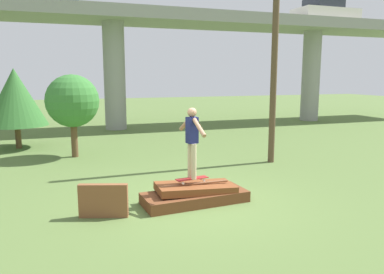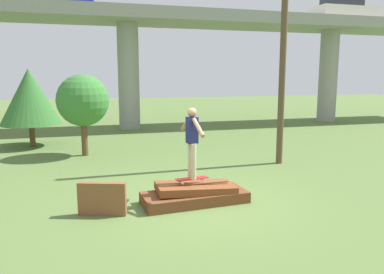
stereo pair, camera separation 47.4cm
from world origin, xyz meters
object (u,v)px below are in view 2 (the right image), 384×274
(skater, at_px, (192,138))
(car_on_overpass_right, at_px, (343,11))
(tree_behind_right, at_px, (83,101))
(utility_pole, at_px, (284,30))
(tree_behind_left, at_px, (30,97))
(skateboard, at_px, (192,179))

(skater, distance_m, car_on_overpass_right, 18.42)
(car_on_overpass_right, height_order, tree_behind_right, car_on_overpass_right)
(tree_behind_right, bearing_deg, skater, -68.52)
(utility_pole, bearing_deg, car_on_overpass_right, 45.60)
(car_on_overpass_right, relative_size, tree_behind_left, 1.25)
(skateboard, bearing_deg, car_on_overpass_right, 43.43)
(skateboard, distance_m, skater, 0.91)
(skateboard, xyz_separation_m, utility_pole, (3.73, 2.85, 3.63))
(skateboard, relative_size, tree_behind_right, 0.27)
(utility_pole, bearing_deg, tree_behind_left, 146.59)
(tree_behind_left, relative_size, tree_behind_right, 1.08)
(skateboard, xyz_separation_m, tree_behind_left, (-4.28, 8.14, 1.44))
(skateboard, height_order, car_on_overpass_right, car_on_overpass_right)
(tree_behind_left, bearing_deg, skater, -62.25)
(skater, distance_m, utility_pole, 5.42)
(skater, relative_size, car_on_overpass_right, 0.41)
(tree_behind_right, bearing_deg, skateboard, -68.52)
(skater, height_order, car_on_overpass_right, car_on_overpass_right)
(skater, relative_size, tree_behind_left, 0.51)
(car_on_overpass_right, relative_size, utility_pole, 0.48)
(tree_behind_right, bearing_deg, car_on_overpass_right, 22.83)
(car_on_overpass_right, xyz_separation_m, utility_pole, (-9.11, -9.30, -2.46))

